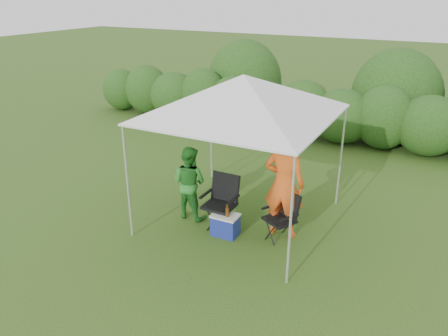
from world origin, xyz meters
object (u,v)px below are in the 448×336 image
at_px(chair_left, 222,198).
at_px(woman, 189,183).
at_px(canopy, 243,95).
at_px(chair_right, 283,213).
at_px(cooler, 225,225).
at_px(man, 284,184).

xyz_separation_m(chair_left, woman, (-0.71, 0.00, 0.16)).
relative_size(canopy, chair_right, 3.51).
bearing_deg(chair_right, cooler, -129.77).
bearing_deg(cooler, chair_left, 126.67).
height_order(chair_right, chair_left, chair_left).
relative_size(man, cooler, 4.09).
bearing_deg(man, chair_left, 8.62).
distance_m(canopy, cooler, 2.36).
relative_size(chair_right, woman, 0.60).
distance_m(chair_right, chair_left, 1.20).
height_order(chair_left, man, man).
bearing_deg(cooler, chair_right, 21.04).
relative_size(chair_right, cooler, 1.80).
bearing_deg(cooler, man, 28.74).
relative_size(canopy, chair_left, 3.09).
height_order(chair_right, woman, woman).
bearing_deg(canopy, man, -10.71).
relative_size(chair_left, man, 0.50).
distance_m(canopy, woman, 2.00).
height_order(canopy, cooler, canopy).
bearing_deg(man, chair_right, 113.48).
height_order(canopy, chair_left, canopy).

